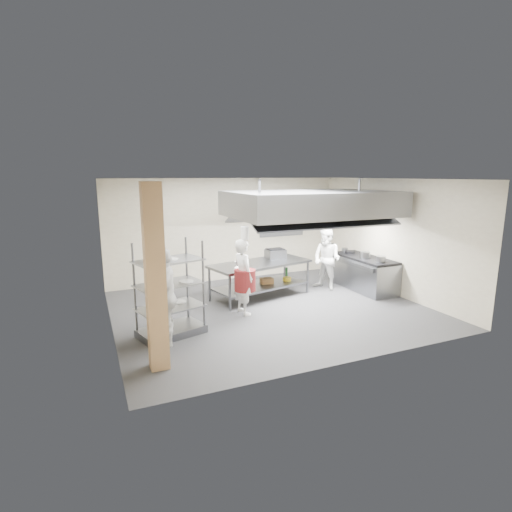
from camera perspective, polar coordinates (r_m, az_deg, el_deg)
name	(u,v)px	position (r m, az deg, el deg)	size (l,w,h in m)	color
floor	(270,309)	(9.47, 2.02, -7.55)	(7.00, 7.00, 0.00)	#2B2B2C
ceiling	(271,179)	(8.95, 2.16, 10.92)	(7.00, 7.00, 0.00)	silver
wall_back	(227,230)	(11.84, -4.15, 3.77)	(7.00, 7.00, 0.00)	#ABA188
wall_left	(107,259)	(8.25, -20.47, -0.36)	(6.00, 6.00, 0.00)	#ABA188
wall_right	(391,237)	(11.03, 18.77, 2.61)	(6.00, 6.00, 0.00)	#ABA188
column	(155,279)	(6.45, -14.21, -3.14)	(0.30, 0.30, 3.00)	tan
exhaust_hood	(312,204)	(9.94, 7.97, 7.42)	(4.00, 2.50, 0.60)	gray
hood_strip_a	(279,218)	(9.54, 3.27, 5.41)	(1.60, 0.12, 0.04)	white
hood_strip_b	(342,215)	(10.46, 12.17, 5.72)	(1.60, 0.12, 0.04)	white
wall_shelf	(284,227)	(12.39, 4.00, 4.12)	(1.50, 0.28, 0.04)	gray
island	(260,280)	(10.23, 0.60, -3.41)	(2.61, 1.09, 0.91)	slate
island_worktop	(260,264)	(10.13, 0.61, -1.09)	(2.61, 1.09, 0.06)	gray
island_undershelf	(260,286)	(10.27, 0.60, -4.25)	(2.40, 0.98, 0.04)	slate
pass_rack	(170,289)	(7.89, -12.23, -4.68)	(1.24, 0.72, 1.86)	slate
cooking_range	(364,274)	(11.34, 15.16, -2.51)	(0.80, 2.00, 0.84)	gray
range_top	(365,258)	(11.25, 15.28, -0.28)	(0.78, 1.96, 0.06)	black
chef_head	(243,277)	(8.93, -1.86, -2.99)	(0.63, 0.41, 1.71)	silver
chef_line	(327,259)	(11.02, 10.08, -0.45)	(0.81, 0.63, 1.68)	white
chef_plating	(165,297)	(7.51, -12.83, -5.68)	(1.07, 0.44, 1.82)	silver
griddle	(275,254)	(10.60, 2.79, 0.30)	(0.49, 0.38, 0.24)	slate
wicker_basket	(267,281)	(10.39, 1.54, -3.55)	(0.32, 0.22, 0.14)	olive
stockpot	(365,255)	(11.07, 15.35, 0.16)	(0.26, 0.26, 0.18)	gray
plate_stack	(170,306)	(7.99, -12.12, -6.98)	(0.28, 0.28, 0.05)	white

